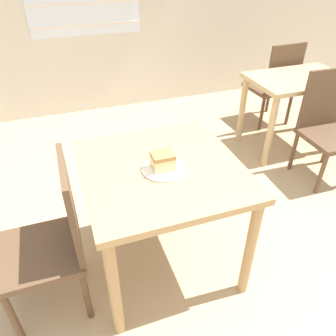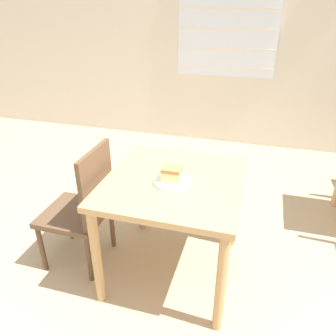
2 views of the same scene
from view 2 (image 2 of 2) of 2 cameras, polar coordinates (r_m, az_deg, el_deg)
name	(u,v)px [view 2 (image 2 of 2)]	position (r m, az deg, el deg)	size (l,w,h in m)	color
ground_plane	(156,326)	(2.20, -2.07, -25.74)	(14.00, 14.00, 0.00)	tan
wall_back	(232,32)	(4.31, 11.10, 22.26)	(10.00, 0.10, 2.80)	beige
dining_table_near	(174,195)	(2.12, 1.00, -4.72)	(0.86, 0.88, 0.74)	tan
chair_near_window	(84,206)	(2.35, -14.49, -6.41)	(0.43, 0.43, 0.92)	brown
plate	(172,182)	(2.02, 0.74, -2.37)	(0.23, 0.23, 0.01)	white
cake_slice	(172,174)	(2.00, 0.67, -1.05)	(0.12, 0.10, 0.09)	beige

